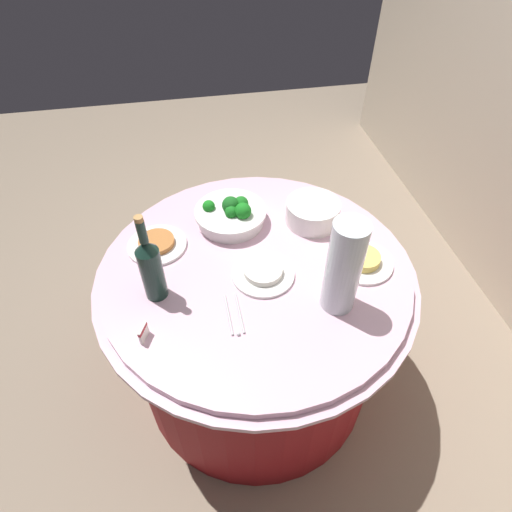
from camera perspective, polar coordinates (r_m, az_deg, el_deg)
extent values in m
plane|color=gray|center=(2.13, 0.00, -15.16)|extent=(6.00, 6.00, 0.00)
cylinder|color=maroon|center=(1.84, 0.00, -9.83)|extent=(1.01, 1.01, 0.69)
cylinder|color=#E0B2C6|center=(1.56, 0.00, -2.33)|extent=(1.16, 1.16, 0.02)
cylinder|color=#E0B2C6|center=(1.54, 0.00, -1.70)|extent=(1.10, 1.10, 0.03)
cylinder|color=white|center=(1.69, -3.40, 5.18)|extent=(0.26, 0.26, 0.05)
cylinder|color=white|center=(1.67, -3.44, 5.99)|extent=(0.28, 0.28, 0.01)
sphere|color=#19661E|center=(1.66, -3.61, 6.34)|extent=(0.04, 0.04, 0.04)
sphere|color=#197B1E|center=(1.66, -3.46, 6.41)|extent=(0.04, 0.04, 0.04)
sphere|color=#197C1E|center=(1.63, -1.74, 6.02)|extent=(0.06, 0.06, 0.06)
sphere|color=#19611E|center=(1.66, -3.39, 6.80)|extent=(0.07, 0.07, 0.07)
sphere|color=#19711E|center=(1.67, -2.00, 7.01)|extent=(0.06, 0.06, 0.06)
sphere|color=#19721E|center=(1.64, -3.31, 5.88)|extent=(0.05, 0.05, 0.05)
sphere|color=#19811E|center=(1.67, -6.32, 6.61)|extent=(0.05, 0.05, 0.05)
cylinder|color=white|center=(1.72, 7.42, 4.76)|extent=(0.21, 0.21, 0.01)
cylinder|color=white|center=(1.71, 7.45, 5.02)|extent=(0.21, 0.21, 0.01)
cylinder|color=white|center=(1.71, 7.48, 5.27)|extent=(0.21, 0.21, 0.01)
cylinder|color=white|center=(1.70, 7.51, 5.53)|extent=(0.21, 0.21, 0.01)
cylinder|color=white|center=(1.69, 7.54, 5.79)|extent=(0.21, 0.21, 0.01)
cylinder|color=white|center=(1.69, 7.57, 6.05)|extent=(0.21, 0.21, 0.01)
cylinder|color=white|center=(1.68, 7.61, 6.32)|extent=(0.21, 0.21, 0.01)
cylinder|color=white|center=(1.67, 7.64, 6.58)|extent=(0.21, 0.21, 0.01)
cylinder|color=white|center=(1.67, 7.67, 6.85)|extent=(0.21, 0.21, 0.01)
cylinder|color=#173128|center=(1.41, -13.64, -2.29)|extent=(0.07, 0.07, 0.20)
cone|color=#173128|center=(1.32, -14.51, 1.22)|extent=(0.07, 0.07, 0.04)
cylinder|color=#173128|center=(1.29, -14.99, 3.14)|extent=(0.03, 0.03, 0.08)
cylinder|color=#B2844C|center=(1.25, -15.39, 4.77)|extent=(0.03, 0.03, 0.02)
cylinder|color=silver|center=(1.32, 11.60, -1.50)|extent=(0.11, 0.11, 0.34)
sphere|color=#E5B26B|center=(1.40, 11.12, -5.76)|extent=(0.06, 0.06, 0.06)
sphere|color=#E5B26B|center=(1.43, 11.40, -4.68)|extent=(0.06, 0.06, 0.06)
sphere|color=#E5B26B|center=(1.41, 10.02, -4.91)|extent=(0.06, 0.06, 0.06)
sphere|color=#72C64C|center=(1.37, 11.84, -4.15)|extent=(0.06, 0.06, 0.06)
sphere|color=#72C64C|center=(1.39, 11.25, -3.06)|extent=(0.06, 0.06, 0.06)
sphere|color=#72C64C|center=(1.37, 10.34, -3.88)|extent=(0.06, 0.06, 0.06)
sphere|color=red|center=(1.34, 12.35, -2.30)|extent=(0.06, 0.06, 0.06)
sphere|color=red|center=(1.35, 11.05, -1.57)|extent=(0.06, 0.06, 0.06)
sphere|color=red|center=(1.32, 10.98, -2.71)|extent=(0.06, 0.06, 0.06)
sphere|color=#E5B26B|center=(1.31, 12.56, -0.33)|extent=(0.06, 0.06, 0.06)
sphere|color=#E5B26B|center=(1.30, 10.98, -0.21)|extent=(0.06, 0.06, 0.06)
sphere|color=#E5B26B|center=(1.28, 11.83, -1.27)|extent=(0.06, 0.06, 0.06)
sphere|color=#72C64C|center=(1.28, 12.50, 1.65)|extent=(0.06, 0.06, 0.06)
sphere|color=#72C64C|center=(1.26, 11.20, 1.11)|extent=(0.06, 0.06, 0.06)
sphere|color=#72C64C|center=(1.25, 12.71, 0.50)|extent=(0.06, 0.06, 0.06)
cylinder|color=silver|center=(1.39, -3.68, -7.81)|extent=(0.16, 0.01, 0.01)
cylinder|color=silver|center=(1.39, -2.20, -7.58)|extent=(0.16, 0.01, 0.01)
sphere|color=silver|center=(1.34, -2.35, -10.37)|extent=(0.01, 0.01, 0.01)
cylinder|color=white|center=(1.49, 0.95, -2.41)|extent=(0.22, 0.22, 0.01)
cylinder|color=white|center=(1.48, 0.96, -1.96)|extent=(0.14, 0.14, 0.02)
cylinder|color=white|center=(1.64, -13.03, 1.45)|extent=(0.22, 0.22, 0.01)
cylinder|color=#B77038|center=(1.63, -13.12, 1.85)|extent=(0.13, 0.13, 0.02)
cylinder|color=white|center=(1.58, 13.95, -0.82)|extent=(0.22, 0.22, 0.01)
cylinder|color=#EACC60|center=(1.57, 14.07, -0.29)|extent=(0.12, 0.12, 0.03)
cube|color=white|center=(1.36, -14.75, -9.88)|extent=(0.05, 0.03, 0.05)
cube|color=maroon|center=(1.34, -14.89, -9.45)|extent=(0.05, 0.03, 0.01)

